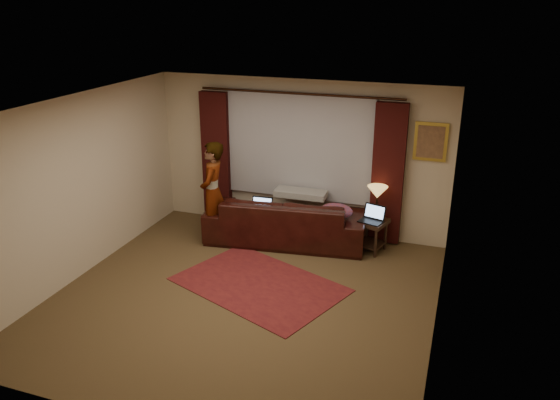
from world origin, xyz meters
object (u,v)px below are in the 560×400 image
object	(u,v)px
end_table	(371,235)
laptop_table	(371,214)
tiffany_lamp	(377,202)
sofa	(286,211)
person	(213,192)
laptop_sofa	(260,207)

from	to	relation	value
end_table	laptop_table	bearing A→B (deg)	-88.37
tiffany_lamp	laptop_table	size ratio (longest dim) A/B	1.35
sofa	person	xyz separation A→B (m)	(-1.14, -0.36, 0.32)
laptop_table	person	world-z (taller)	person
laptop_sofa	laptop_table	distance (m)	1.77
tiffany_lamp	end_table	bearing A→B (deg)	-105.19
end_table	person	bearing A→B (deg)	-170.01
laptop_sofa	person	size ratio (longest dim) A/B	0.22
laptop_sofa	end_table	xyz separation A→B (m)	(1.75, 0.35, -0.39)
tiffany_lamp	laptop_table	world-z (taller)	tiffany_lamp
laptop_sofa	laptop_table	size ratio (longest dim) A/B	0.98
laptop_table	person	xyz separation A→B (m)	(-2.54, -0.36, 0.19)
sofa	end_table	world-z (taller)	sofa
tiffany_lamp	sofa	bearing A→B (deg)	-170.44
sofa	laptop_table	size ratio (longest dim) A/B	6.81
laptop_sofa	laptop_table	world-z (taller)	laptop_table
sofa	person	world-z (taller)	person
laptop_sofa	person	xyz separation A→B (m)	(-0.79, -0.09, 0.19)
person	sofa	bearing A→B (deg)	96.61
laptop_table	laptop_sofa	bearing A→B (deg)	-155.47
laptop_sofa	laptop_table	xyz separation A→B (m)	(1.75, 0.27, 0.01)
tiffany_lamp	laptop_table	xyz separation A→B (m)	(-0.04, -0.24, -0.13)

